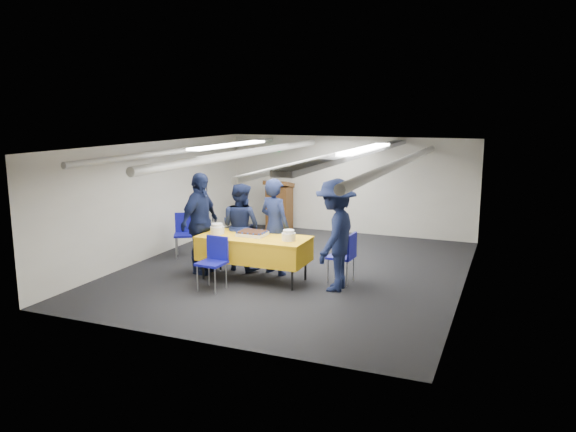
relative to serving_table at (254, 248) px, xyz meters
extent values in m
plane|color=black|center=(0.43, 0.81, -0.56)|extent=(7.00, 7.00, 0.00)
cube|color=beige|center=(0.43, 4.30, 0.59)|extent=(6.00, 0.02, 2.30)
cube|color=beige|center=(-2.56, 0.81, 0.59)|extent=(0.02, 7.00, 2.30)
cube|color=beige|center=(3.42, 0.81, 0.59)|extent=(0.02, 7.00, 2.30)
cube|color=white|center=(0.43, 0.81, 1.73)|extent=(6.00, 7.00, 0.02)
cylinder|color=silver|center=(-1.57, 0.81, 1.62)|extent=(0.10, 6.90, 0.10)
cylinder|color=silver|center=(-0.47, 0.81, 1.58)|extent=(0.14, 6.90, 0.14)
cylinder|color=silver|center=(1.03, 0.81, 1.54)|extent=(0.10, 6.90, 0.10)
cylinder|color=silver|center=(2.33, 0.81, 1.50)|extent=(0.14, 6.90, 0.14)
cube|color=gray|center=(1.63, 0.81, 1.64)|extent=(0.28, 6.90, 0.08)
cube|color=white|center=(-0.87, 0.81, 1.71)|extent=(0.25, 2.60, 0.04)
cube|color=white|center=(1.73, 0.81, 1.71)|extent=(0.25, 2.60, 0.04)
cube|color=#0C591E|center=(-1.47, 4.28, 1.39)|extent=(0.30, 0.04, 0.12)
cylinder|color=black|center=(-0.84, -0.31, -0.38)|extent=(0.04, 0.04, 0.36)
cylinder|color=black|center=(0.84, -0.31, -0.38)|extent=(0.04, 0.04, 0.36)
cylinder|color=black|center=(-0.84, 0.31, -0.38)|extent=(0.04, 0.04, 0.36)
cylinder|color=black|center=(0.84, 0.31, -0.38)|extent=(0.04, 0.04, 0.36)
cube|color=yellow|center=(0.00, 0.00, -0.01)|extent=(1.90, 0.84, 0.39)
cube|color=yellow|center=(0.00, 0.00, 0.20)|extent=(1.92, 0.86, 0.03)
cube|color=white|center=(-0.05, 0.05, 0.24)|extent=(0.48, 0.38, 0.06)
cube|color=black|center=(-0.05, 0.05, 0.28)|extent=(0.46, 0.36, 0.02)
sphere|color=navy|center=(-0.26, -0.12, 0.28)|extent=(0.04, 0.04, 0.04)
sphere|color=navy|center=(-0.26, 0.22, 0.28)|extent=(0.04, 0.04, 0.04)
sphere|color=navy|center=(-0.16, -0.12, 0.28)|extent=(0.04, 0.04, 0.04)
sphere|color=navy|center=(-0.16, 0.22, 0.28)|extent=(0.04, 0.04, 0.04)
sphere|color=navy|center=(-0.05, -0.12, 0.28)|extent=(0.04, 0.04, 0.04)
sphere|color=navy|center=(-0.05, 0.22, 0.28)|extent=(0.04, 0.04, 0.04)
sphere|color=navy|center=(0.05, -0.12, 0.28)|extent=(0.04, 0.04, 0.04)
sphere|color=navy|center=(0.05, 0.22, 0.28)|extent=(0.04, 0.04, 0.04)
sphere|color=navy|center=(0.16, -0.12, 0.28)|extent=(0.04, 0.04, 0.04)
sphere|color=navy|center=(0.16, 0.22, 0.28)|extent=(0.04, 0.04, 0.04)
sphere|color=navy|center=(-0.28, -0.03, 0.28)|extent=(0.04, 0.04, 0.04)
sphere|color=navy|center=(0.18, -0.03, 0.28)|extent=(0.04, 0.04, 0.04)
sphere|color=navy|center=(-0.28, 0.05, 0.28)|extent=(0.04, 0.04, 0.04)
sphere|color=navy|center=(0.18, 0.05, 0.28)|extent=(0.04, 0.04, 0.04)
sphere|color=navy|center=(-0.28, 0.14, 0.28)|extent=(0.04, 0.04, 0.04)
sphere|color=navy|center=(0.18, 0.14, 0.28)|extent=(0.04, 0.04, 0.04)
cylinder|color=white|center=(-0.69, -0.05, 0.28)|extent=(0.25, 0.25, 0.13)
cylinder|color=white|center=(-0.69, -0.05, 0.37)|extent=(0.20, 0.20, 0.05)
cylinder|color=white|center=(0.67, -0.05, 0.28)|extent=(0.23, 0.23, 0.13)
cylinder|color=white|center=(0.67, -0.05, 0.37)|extent=(0.19, 0.19, 0.05)
cube|color=brown|center=(-1.17, 3.86, -0.01)|extent=(0.55, 0.45, 1.10)
cube|color=brown|center=(-1.17, 3.83, 0.59)|extent=(0.62, 0.53, 0.21)
cylinder|color=gold|center=(-1.17, 3.62, 0.14)|extent=(0.28, 0.02, 0.28)
cylinder|color=gray|center=(-0.58, -0.93, -0.34)|extent=(0.02, 0.02, 0.43)
cylinder|color=gray|center=(-0.24, -0.95, -0.34)|extent=(0.02, 0.02, 0.43)
cylinder|color=gray|center=(-0.56, -0.59, -0.34)|extent=(0.02, 0.02, 0.43)
cylinder|color=gray|center=(-0.22, -0.61, -0.34)|extent=(0.02, 0.02, 0.43)
cube|color=#13149B|center=(-0.40, -0.77, -0.11)|extent=(0.44, 0.44, 0.04)
cube|color=#13149B|center=(-0.39, -0.58, 0.11)|extent=(0.40, 0.06, 0.40)
cylinder|color=gray|center=(1.28, 0.60, -0.34)|extent=(0.02, 0.02, 0.43)
cylinder|color=gray|center=(1.27, 0.26, -0.34)|extent=(0.02, 0.02, 0.43)
cylinder|color=gray|center=(1.62, 0.59, -0.34)|extent=(0.02, 0.02, 0.43)
cylinder|color=gray|center=(1.61, 0.25, -0.34)|extent=(0.02, 0.02, 0.43)
cube|color=#13149B|center=(1.45, 0.43, -0.11)|extent=(0.44, 0.44, 0.04)
cube|color=#13149B|center=(1.64, 0.41, 0.11)|extent=(0.06, 0.40, 0.40)
cylinder|color=gray|center=(-2.02, 0.63, -0.34)|extent=(0.02, 0.02, 0.43)
cylinder|color=gray|center=(-1.72, 0.80, -0.34)|extent=(0.02, 0.02, 0.43)
cylinder|color=gray|center=(-2.18, 0.93, -0.34)|extent=(0.02, 0.02, 0.43)
cylinder|color=gray|center=(-1.89, 1.10, -0.34)|extent=(0.02, 0.02, 0.43)
cube|color=#13149B|center=(-1.95, 0.86, -0.11)|extent=(0.57, 0.57, 0.04)
cube|color=#13149B|center=(-2.05, 1.03, 0.11)|extent=(0.37, 0.23, 0.40)
imported|color=black|center=(0.19, 0.47, 0.31)|extent=(0.74, 0.60, 1.74)
imported|color=black|center=(-0.50, 0.49, 0.25)|extent=(0.89, 0.75, 1.62)
imported|color=black|center=(-1.08, 0.02, 0.35)|extent=(0.48, 1.09, 1.83)
imported|color=black|center=(1.47, 0.01, 0.36)|extent=(0.69, 1.19, 1.84)
camera|label=1|loc=(4.12, -8.50, 2.38)|focal=35.00mm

